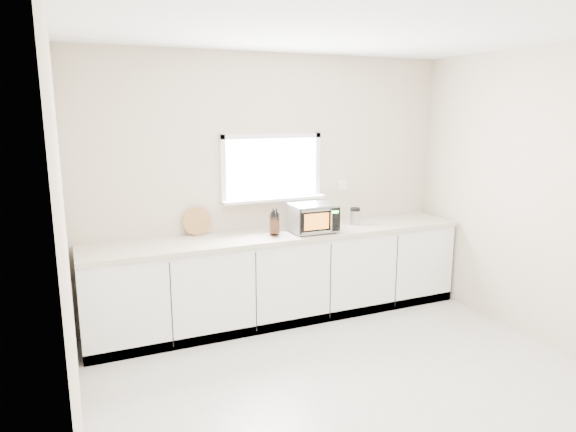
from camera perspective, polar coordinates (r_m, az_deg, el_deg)
ground at (r=4.15m, az=9.22°, el=-19.53°), size 4.00×4.00×0.00m
back_wall at (r=5.38m, az=-1.88°, el=3.44°), size 4.00×0.17×2.70m
cabinets at (r=5.33m, az=-0.62°, el=-6.86°), size 3.92×0.60×0.88m
countertop at (r=5.19m, az=-0.59°, el=-2.08°), size 3.92×0.64×0.04m
microwave at (r=5.19m, az=2.80°, el=-0.15°), size 0.45×0.39×0.29m
knife_block at (r=5.06m, az=-1.53°, el=-0.83°), size 0.14×0.21×0.28m
cutting_board at (r=5.14m, az=-10.08°, el=-0.57°), size 0.28×0.07×0.28m
coffee_grinder at (r=5.57m, az=7.45°, el=-0.02°), size 0.13×0.13×0.19m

